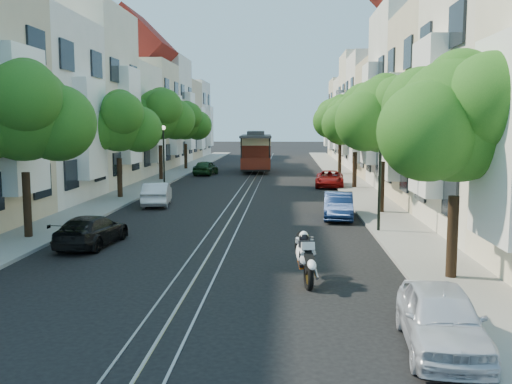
# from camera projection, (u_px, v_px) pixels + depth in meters

# --- Properties ---
(ground) EXTENTS (200.00, 200.00, 0.00)m
(ground) POSITION_uv_depth(u_px,v_px,m) (255.00, 177.00, 47.07)
(ground) COLOR black
(ground) RESTS_ON ground
(sidewalk_east) EXTENTS (2.50, 80.00, 0.12)m
(sidewalk_east) POSITION_uv_depth(u_px,v_px,m) (343.00, 177.00, 46.68)
(sidewalk_east) COLOR gray
(sidewalk_east) RESTS_ON ground
(sidewalk_west) EXTENTS (2.50, 80.00, 0.12)m
(sidewalk_west) POSITION_uv_depth(u_px,v_px,m) (168.00, 176.00, 47.45)
(sidewalk_west) COLOR gray
(sidewalk_west) RESTS_ON ground
(rail_left) EXTENTS (0.06, 80.00, 0.02)m
(rail_left) POSITION_uv_depth(u_px,v_px,m) (249.00, 177.00, 47.10)
(rail_left) COLOR gray
(rail_left) RESTS_ON ground
(rail_slot) EXTENTS (0.06, 80.00, 0.02)m
(rail_slot) POSITION_uv_depth(u_px,v_px,m) (255.00, 177.00, 47.07)
(rail_slot) COLOR gray
(rail_slot) RESTS_ON ground
(rail_right) EXTENTS (0.06, 80.00, 0.02)m
(rail_right) POSITION_uv_depth(u_px,v_px,m) (262.00, 177.00, 47.04)
(rail_right) COLOR gray
(rail_right) RESTS_ON ground
(lane_line) EXTENTS (0.08, 80.00, 0.01)m
(lane_line) POSITION_uv_depth(u_px,v_px,m) (255.00, 177.00, 47.07)
(lane_line) COLOR tan
(lane_line) RESTS_ON ground
(townhouses_east) EXTENTS (7.75, 72.00, 12.00)m
(townhouses_east) POSITION_uv_depth(u_px,v_px,m) (403.00, 114.00, 45.74)
(townhouses_east) COLOR beige
(townhouses_east) RESTS_ON ground
(townhouses_west) EXTENTS (7.75, 72.00, 11.76)m
(townhouses_west) POSITION_uv_depth(u_px,v_px,m) (112.00, 116.00, 47.03)
(townhouses_west) COLOR silver
(townhouses_west) RESTS_ON ground
(tree_e_a) EXTENTS (4.72, 3.87, 6.27)m
(tree_e_a) POSITION_uv_depth(u_px,v_px,m) (460.00, 123.00, 15.40)
(tree_e_a) COLOR black
(tree_e_a) RESTS_ON ground
(tree_e_b) EXTENTS (4.93, 4.08, 6.68)m
(tree_e_b) POSITION_uv_depth(u_px,v_px,m) (385.00, 116.00, 27.26)
(tree_e_b) COLOR black
(tree_e_b) RESTS_ON ground
(tree_e_c) EXTENTS (4.84, 3.99, 6.52)m
(tree_e_c) POSITION_uv_depth(u_px,v_px,m) (357.00, 121.00, 38.19)
(tree_e_c) COLOR black
(tree_e_c) RESTS_ON ground
(tree_e_d) EXTENTS (5.01, 4.16, 6.85)m
(tree_e_d) POSITION_uv_depth(u_px,v_px,m) (341.00, 119.00, 49.06)
(tree_e_d) COLOR black
(tree_e_d) RESTS_ON ground
(tree_w_a) EXTENTS (4.93, 4.08, 6.68)m
(tree_w_a) POSITION_uv_depth(u_px,v_px,m) (24.00, 114.00, 21.09)
(tree_w_a) COLOR black
(tree_w_a) RESTS_ON ground
(tree_w_b) EXTENTS (4.72, 3.87, 6.27)m
(tree_w_b) POSITION_uv_depth(u_px,v_px,m) (119.00, 124.00, 33.03)
(tree_w_b) COLOR black
(tree_w_b) RESTS_ON ground
(tree_w_c) EXTENTS (5.13, 4.28, 7.09)m
(tree_w_c) POSITION_uv_depth(u_px,v_px,m) (161.00, 115.00, 43.86)
(tree_w_c) COLOR black
(tree_w_c) RESTS_ON ground
(tree_w_d) EXTENTS (4.84, 3.99, 6.52)m
(tree_w_d) POSITION_uv_depth(u_px,v_px,m) (186.00, 122.00, 54.82)
(tree_w_d) COLOR black
(tree_w_d) RESTS_ON ground
(lamp_east) EXTENTS (0.32, 0.32, 4.16)m
(lamp_east) POSITION_uv_depth(u_px,v_px,m) (380.00, 163.00, 22.60)
(lamp_east) COLOR black
(lamp_east) RESTS_ON ground
(lamp_west) EXTENTS (0.32, 0.32, 4.16)m
(lamp_west) POSITION_uv_depth(u_px,v_px,m) (164.00, 146.00, 41.13)
(lamp_west) COLOR black
(lamp_west) RESTS_ON ground
(sportbike_rider) EXTENTS (0.62, 2.10, 1.44)m
(sportbike_rider) POSITION_uv_depth(u_px,v_px,m) (305.00, 255.00, 15.62)
(sportbike_rider) COLOR black
(sportbike_rider) RESTS_ON ground
(cable_car) EXTENTS (3.13, 8.99, 3.41)m
(cable_car) POSITION_uv_depth(u_px,v_px,m) (256.00, 150.00, 53.22)
(cable_car) COLOR black
(cable_car) RESTS_ON ground
(parked_car_e_near) EXTENTS (1.75, 3.77, 1.25)m
(parked_car_e_near) POSITION_uv_depth(u_px,v_px,m) (441.00, 318.00, 11.02)
(parked_car_e_near) COLOR silver
(parked_car_e_near) RESTS_ON ground
(parked_car_e_mid) EXTENTS (1.58, 3.79, 1.22)m
(parked_car_e_mid) POSITION_uv_depth(u_px,v_px,m) (338.00, 206.00, 26.40)
(parked_car_e_mid) COLOR #0D1E44
(parked_car_e_mid) RESTS_ON ground
(parked_car_e_far) EXTENTS (2.24, 4.28, 1.15)m
(parked_car_e_far) POSITION_uv_depth(u_px,v_px,m) (330.00, 179.00, 39.80)
(parked_car_e_far) COLOR maroon
(parked_car_e_far) RESTS_ON ground
(parked_car_w_near) EXTENTS (1.94, 4.00, 1.12)m
(parked_car_w_near) POSITION_uv_depth(u_px,v_px,m) (92.00, 231.00, 20.47)
(parked_car_w_near) COLOR black
(parked_car_w_near) RESTS_ON ground
(parked_car_w_mid) EXTENTS (1.80, 3.95, 1.25)m
(parked_car_w_mid) POSITION_uv_depth(u_px,v_px,m) (157.00, 194.00, 30.76)
(parked_car_w_mid) COLOR silver
(parked_car_w_mid) RESTS_ON ground
(parked_car_w_far) EXTENTS (2.01, 3.93, 1.28)m
(parked_car_w_far) POSITION_uv_depth(u_px,v_px,m) (206.00, 168.00, 49.25)
(parked_car_w_far) COLOR #16371A
(parked_car_w_far) RESTS_ON ground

